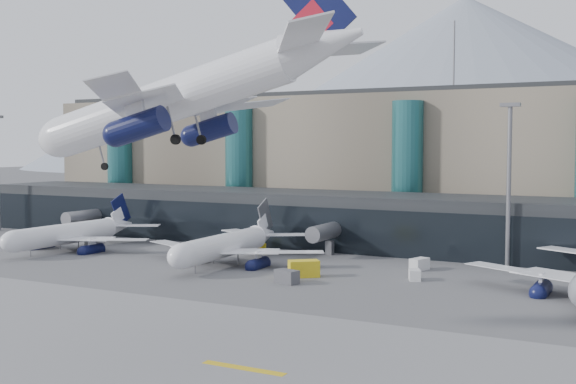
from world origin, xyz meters
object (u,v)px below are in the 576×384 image
at_px(jet_parked_mid, 233,237).
at_px(lightmast_mid, 509,175).
at_px(jet_parked_left, 79,227).
at_px(veh_c, 287,277).
at_px(hero_jet, 199,82).
at_px(veh_b, 259,247).
at_px(veh_g, 415,275).
at_px(veh_a, 95,244).
at_px(veh_d, 419,264).
at_px(veh_h, 304,269).

bearing_deg(jet_parked_mid, lightmast_mid, -71.74).
xyz_separation_m(lightmast_mid, jet_parked_mid, (-40.71, -15.63, -10.31)).
distance_m(jet_parked_left, veh_c, 51.29).
xyz_separation_m(hero_jet, veh_c, (-8.86, 33.61, -23.82)).
bearing_deg(jet_parked_mid, veh_b, 8.77).
distance_m(veh_b, veh_g, 36.99).
height_order(jet_parked_mid, veh_g, jet_parked_mid).
bearing_deg(veh_g, veh_a, -114.08).
relative_size(hero_jet, jet_parked_mid, 1.03).
distance_m(veh_b, veh_d, 32.59).
bearing_deg(veh_g, veh_h, -94.67).
xyz_separation_m(veh_b, veh_d, (31.97, -6.31, 0.26)).
xyz_separation_m(jet_parked_left, veh_g, (64.73, -1.55, -3.29)).
height_order(jet_parked_left, veh_b, jet_parked_left).
distance_m(jet_parked_left, veh_h, 50.17).
xyz_separation_m(lightmast_mid, jet_parked_left, (-74.22, -15.65, -10.37)).
height_order(jet_parked_mid, veh_d, jet_parked_mid).
bearing_deg(veh_d, veh_a, 114.63).
height_order(lightmast_mid, jet_parked_left, lightmast_mid).
height_order(jet_parked_left, veh_d, jet_parked_left).
bearing_deg(veh_h, veh_a, 133.98).
distance_m(jet_parked_mid, veh_a, 29.79).
xyz_separation_m(veh_c, veh_d, (13.02, 18.87, -0.03)).
bearing_deg(veh_b, jet_parked_left, 134.68).
distance_m(veh_a, veh_b, 30.04).
height_order(jet_parked_mid, veh_h, jet_parked_mid).
height_order(jet_parked_left, veh_g, jet_parked_left).
relative_size(lightmast_mid, veh_c, 7.59).
bearing_deg(veh_h, veh_b, 95.69).
relative_size(veh_b, veh_h, 0.51).
bearing_deg(lightmast_mid, veh_d, -142.57).
bearing_deg(veh_a, jet_parked_left, -167.71).
relative_size(lightmast_mid, jet_parked_mid, 0.76).
xyz_separation_m(hero_jet, veh_g, (6.09, 44.02, -23.99)).
bearing_deg(veh_h, veh_g, -20.06).
xyz_separation_m(veh_a, veh_b, (26.93, 13.30, -0.35)).
bearing_deg(veh_c, veh_a, -177.40).
bearing_deg(jet_parked_left, veh_b, -66.04).
bearing_deg(veh_d, lightmast_mid, -34.71).
bearing_deg(veh_a, veh_h, 5.66).
distance_m(hero_jet, veh_h, 46.53).
relative_size(hero_jet, veh_h, 8.03).
distance_m(veh_c, veh_d, 22.92).
height_order(hero_jet, jet_parked_mid, hero_jet).
bearing_deg(jet_parked_left, veh_a, -90.53).
bearing_deg(jet_parked_mid, veh_a, 87.47).
distance_m(jet_parked_left, jet_parked_mid, 33.51).
bearing_deg(lightmast_mid, veh_g, -118.88).
distance_m(veh_a, veh_c, 47.40).
height_order(veh_a, veh_b, veh_a).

